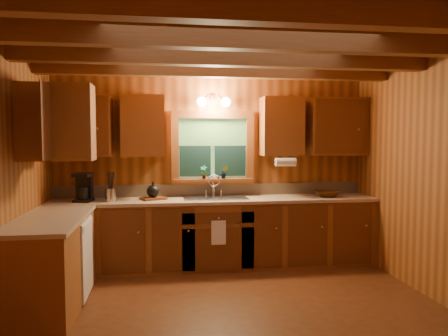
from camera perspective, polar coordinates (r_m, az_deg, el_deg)
name	(u,v)px	position (r m, az deg, el deg)	size (l,w,h in m)	color
room	(236,179)	(4.00, 1.64, -1.48)	(4.20, 4.20, 4.20)	#542C14
ceiling_beams	(237,49)	(4.06, 1.67, 15.48)	(4.20, 2.54, 0.18)	brown
base_cabinets	(178,241)	(5.35, -6.07, -9.57)	(4.20, 2.22, 0.86)	brown
countertop	(179,204)	(5.28, -5.95, -4.79)	(4.20, 2.24, 0.04)	tan
backsplash	(213,190)	(5.89, -1.51, -2.89)	(4.20, 0.02, 0.16)	tan
dishwasher_panel	(87,257)	(4.83, -17.67, -11.22)	(0.02, 0.60, 0.80)	white
upper_cabinets	(171,125)	(5.35, -6.99, 5.63)	(4.19, 1.77, 0.78)	brown
window	(213,150)	(5.83, -1.50, 2.45)	(1.12, 0.08, 1.00)	brown
window_sill	(213,180)	(5.81, -1.44, -1.59)	(1.06, 0.14, 0.04)	brown
wall_sconce	(214,102)	(5.73, -1.37, 8.79)	(0.45, 0.21, 0.17)	black
paper_towel_roll	(285,162)	(5.69, 8.15, 0.78)	(0.11, 0.11, 0.27)	white
dish_towel	(219,233)	(5.36, -0.72, -8.56)	(0.18, 0.01, 0.30)	white
sink	(215,202)	(5.63, -1.17, -4.48)	(0.82, 0.48, 0.43)	silver
coffee_maker	(84,187)	(5.61, -18.08, -2.45)	(0.20, 0.25, 0.35)	black
utensil_crock	(110,194)	(5.51, -14.82, -3.36)	(0.13, 0.13, 0.37)	silver
cutting_board	(153,198)	(5.58, -9.38, -4.00)	(0.30, 0.21, 0.03)	#592D13
teakettle	(153,191)	(5.57, -9.39, -3.05)	(0.16, 0.16, 0.20)	black
wicker_basket	(327,194)	(5.94, 13.52, -3.32)	(0.33, 0.33, 0.08)	#48230C
potted_plant_left	(204,172)	(5.75, -2.70, -0.54)	(0.10, 0.06, 0.18)	#592D13
potted_plant_right	(224,172)	(5.79, 0.02, -0.57)	(0.09, 0.07, 0.17)	#592D13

